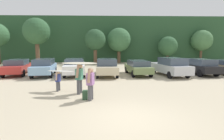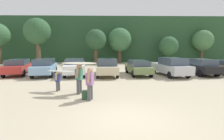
{
  "view_description": "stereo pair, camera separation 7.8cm",
  "coord_description": "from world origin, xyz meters",
  "px_view_note": "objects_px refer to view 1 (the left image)",
  "views": [
    {
      "loc": [
        -0.86,
        -6.23,
        2.62
      ],
      "look_at": [
        -0.46,
        6.32,
        1.0
      ],
      "focal_mm": 28.1,
      "sensor_mm": 36.0,
      "label": 1
    },
    {
      "loc": [
        -0.78,
        -6.23,
        2.62
      ],
      "look_at": [
        -0.46,
        6.32,
        1.0
      ],
      "focal_mm": 28.1,
      "sensor_mm": 36.0,
      "label": 2
    }
  ],
  "objects_px": {
    "parked_car_sky_blue": "(44,67)",
    "person_companion": "(90,82)",
    "parked_car_black": "(199,66)",
    "backpack_dropped": "(85,95)",
    "parked_car_silver": "(170,66)",
    "parked_car_tan": "(224,66)",
    "parked_car_white": "(75,66)",
    "surfboard_cream": "(79,63)",
    "parked_car_champagne": "(107,67)",
    "person_adult": "(79,77)",
    "surfboard_white": "(60,71)",
    "parked_car_olive_green": "(138,67)",
    "parked_car_red": "(17,67)",
    "person_child": "(58,80)"
  },
  "relations": [
    {
      "from": "parked_car_sky_blue",
      "to": "person_companion",
      "type": "bearing_deg",
      "value": -156.04
    },
    {
      "from": "parked_car_sky_blue",
      "to": "person_companion",
      "type": "xyz_separation_m",
      "value": [
        4.98,
        -7.75,
        0.07
      ]
    },
    {
      "from": "parked_car_black",
      "to": "backpack_dropped",
      "type": "relative_size",
      "value": 10.68
    },
    {
      "from": "person_companion",
      "to": "backpack_dropped",
      "type": "bearing_deg",
      "value": -12.3
    },
    {
      "from": "parked_car_silver",
      "to": "parked_car_tan",
      "type": "relative_size",
      "value": 1.15
    },
    {
      "from": "parked_car_white",
      "to": "parked_car_silver",
      "type": "xyz_separation_m",
      "value": [
        8.97,
        -0.59,
        0.03
      ]
    },
    {
      "from": "parked_car_sky_blue",
      "to": "surfboard_cream",
      "type": "distance_m",
      "value": 7.79
    },
    {
      "from": "parked_car_champagne",
      "to": "surfboard_cream",
      "type": "relative_size",
      "value": 2.3
    },
    {
      "from": "surfboard_cream",
      "to": "parked_car_silver",
      "type": "bearing_deg",
      "value": -134.61
    },
    {
      "from": "parked_car_white",
      "to": "parked_car_silver",
      "type": "distance_m",
      "value": 8.99
    },
    {
      "from": "parked_car_white",
      "to": "person_adult",
      "type": "xyz_separation_m",
      "value": [
        1.49,
        -6.84,
        0.13
      ]
    },
    {
      "from": "parked_car_sky_blue",
      "to": "person_adult",
      "type": "distance_m",
      "value": 7.77
    },
    {
      "from": "surfboard_white",
      "to": "backpack_dropped",
      "type": "height_order",
      "value": "surfboard_white"
    },
    {
      "from": "parked_car_champagne",
      "to": "parked_car_olive_green",
      "type": "height_order",
      "value": "parked_car_champagne"
    },
    {
      "from": "parked_car_white",
      "to": "parked_car_tan",
      "type": "height_order",
      "value": "parked_car_white"
    },
    {
      "from": "parked_car_red",
      "to": "person_adult",
      "type": "distance_m",
      "value": 10.1
    },
    {
      "from": "parked_car_sky_blue",
      "to": "backpack_dropped",
      "type": "bearing_deg",
      "value": -157.14
    },
    {
      "from": "parked_car_red",
      "to": "parked_car_champagne",
      "type": "distance_m",
      "value": 8.63
    },
    {
      "from": "parked_car_silver",
      "to": "parked_car_tan",
      "type": "distance_m",
      "value": 5.77
    },
    {
      "from": "parked_car_red",
      "to": "backpack_dropped",
      "type": "bearing_deg",
      "value": -149.76
    },
    {
      "from": "surfboard_white",
      "to": "parked_car_black",
      "type": "bearing_deg",
      "value": -138.11
    },
    {
      "from": "parked_car_champagne",
      "to": "surfboard_white",
      "type": "height_order",
      "value": "parked_car_champagne"
    },
    {
      "from": "parked_car_silver",
      "to": "backpack_dropped",
      "type": "relative_size",
      "value": 11.12
    },
    {
      "from": "parked_car_red",
      "to": "person_companion",
      "type": "relative_size",
      "value": 3.08
    },
    {
      "from": "parked_car_sky_blue",
      "to": "parked_car_white",
      "type": "distance_m",
      "value": 2.77
    },
    {
      "from": "person_companion",
      "to": "parked_car_olive_green",
      "type": "bearing_deg",
      "value": -101.98
    },
    {
      "from": "person_child",
      "to": "person_companion",
      "type": "bearing_deg",
      "value": 151.79
    },
    {
      "from": "parked_car_red",
      "to": "surfboard_cream",
      "type": "distance_m",
      "value": 10.11
    },
    {
      "from": "parked_car_white",
      "to": "person_child",
      "type": "xyz_separation_m",
      "value": [
        0.1,
        -6.19,
        -0.14
      ]
    },
    {
      "from": "parked_car_red",
      "to": "surfboard_cream",
      "type": "relative_size",
      "value": 2.42
    },
    {
      "from": "parked_car_olive_green",
      "to": "parked_car_sky_blue",
      "type": "bearing_deg",
      "value": 86.62
    },
    {
      "from": "parked_car_black",
      "to": "person_adult",
      "type": "xyz_separation_m",
      "value": [
        -10.49,
        -6.84,
        0.15
      ]
    },
    {
      "from": "parked_car_silver",
      "to": "backpack_dropped",
      "type": "height_order",
      "value": "parked_car_silver"
    },
    {
      "from": "parked_car_black",
      "to": "parked_car_white",
      "type": "bearing_deg",
      "value": 82.91
    },
    {
      "from": "parked_car_sky_blue",
      "to": "parked_car_white",
      "type": "relative_size",
      "value": 0.92
    },
    {
      "from": "parked_car_red",
      "to": "parked_car_black",
      "type": "height_order",
      "value": "parked_car_black"
    },
    {
      "from": "parked_car_sky_blue",
      "to": "person_adult",
      "type": "bearing_deg",
      "value": -155.68
    },
    {
      "from": "parked_car_sky_blue",
      "to": "surfboard_cream",
      "type": "relative_size",
      "value": 2.2
    },
    {
      "from": "parked_car_champagne",
      "to": "surfboard_white",
      "type": "distance_m",
      "value": 6.42
    },
    {
      "from": "parked_car_olive_green",
      "to": "surfboard_cream",
      "type": "relative_size",
      "value": 2.19
    },
    {
      "from": "parked_car_black",
      "to": "surfboard_white",
      "type": "distance_m",
      "value": 13.23
    },
    {
      "from": "parked_car_sky_blue",
      "to": "parked_car_olive_green",
      "type": "distance_m",
      "value": 8.8
    },
    {
      "from": "parked_car_champagne",
      "to": "surfboard_white",
      "type": "bearing_deg",
      "value": 152.41
    },
    {
      "from": "parked_car_champagne",
      "to": "parked_car_black",
      "type": "relative_size",
      "value": 0.99
    },
    {
      "from": "person_adult",
      "to": "surfboard_white",
      "type": "bearing_deg",
      "value": -17.22
    },
    {
      "from": "parked_car_tan",
      "to": "backpack_dropped",
      "type": "relative_size",
      "value": 9.69
    },
    {
      "from": "parked_car_white",
      "to": "parked_car_olive_green",
      "type": "distance_m",
      "value": 6.04
    },
    {
      "from": "parked_car_olive_green",
      "to": "person_adult",
      "type": "relative_size",
      "value": 2.66
    },
    {
      "from": "parked_car_sky_blue",
      "to": "backpack_dropped",
      "type": "distance_m",
      "value": 8.96
    },
    {
      "from": "parked_car_white",
      "to": "backpack_dropped",
      "type": "bearing_deg",
      "value": -174.01
    }
  ]
}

